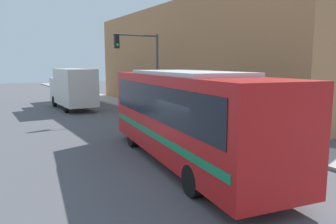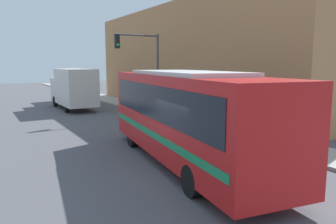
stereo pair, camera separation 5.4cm
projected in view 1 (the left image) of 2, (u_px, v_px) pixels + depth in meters
name	position (u px, v px, depth m)	size (l,w,h in m)	color
ground_plane	(195.00, 178.00, 10.55)	(120.00, 120.00, 0.00)	#515156
sidewalk	(121.00, 103.00, 30.46)	(2.45, 70.00, 0.13)	#A8A399
building_facade	(195.00, 58.00, 27.03)	(6.00, 26.33, 8.22)	#B27A4C
city_bus	(186.00, 112.00, 11.82)	(4.01, 10.50, 3.39)	red
delivery_truck	(73.00, 88.00, 26.36)	(2.26, 6.96, 3.26)	silver
fire_hydrant	(215.00, 123.00, 17.60)	(0.22, 0.29, 0.73)	red
traffic_light_pole	(143.00, 60.00, 22.33)	(3.28, 0.35, 5.57)	#47474C
parking_meter	(173.00, 105.00, 21.19)	(0.14, 0.14, 1.31)	#47474C
pedestrian_near_corner	(206.00, 109.00, 19.45)	(0.34, 0.34, 1.69)	#23283D
pedestrian_mid_block	(203.00, 109.00, 19.42)	(0.34, 0.34, 1.69)	slate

